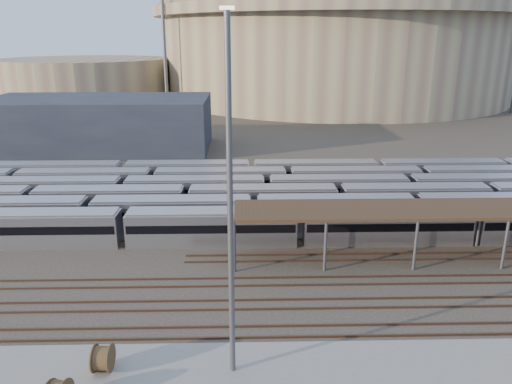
{
  "coord_description": "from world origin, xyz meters",
  "views": [
    {
      "loc": [
        -7.02,
        -41.71,
        21.52
      ],
      "look_at": [
        -5.71,
        12.0,
        4.53
      ],
      "focal_mm": 35.0,
      "sensor_mm": 36.0,
      "label": 1
    }
  ],
  "objects": [
    {
      "name": "ground",
      "position": [
        0.0,
        0.0,
        0.0
      ],
      "size": [
        420.0,
        420.0,
        0.0
      ],
      "primitive_type": "plane",
      "color": "#383026",
      "rests_on": "ground"
    },
    {
      "name": "apron",
      "position": [
        -5.0,
        -15.0,
        0.1
      ],
      "size": [
        50.0,
        9.0,
        0.2
      ],
      "primitive_type": "cube",
      "color": "gray",
      "rests_on": "ground"
    },
    {
      "name": "subway_trains",
      "position": [
        -2.21,
        18.5,
        1.8
      ],
      "size": [
        122.61,
        23.9,
        3.6
      ],
      "color": "#BBBCC1",
      "rests_on": "ground"
    },
    {
      "name": "empty_tracks",
      "position": [
        0.0,
        -5.0,
        0.09
      ],
      "size": [
        170.0,
        9.62,
        0.18
      ],
      "color": "#4C3323",
      "rests_on": "ground"
    },
    {
      "name": "stadium",
      "position": [
        25.0,
        140.0,
        16.47
      ],
      "size": [
        124.0,
        124.0,
        32.5
      ],
      "color": "#968D65",
      "rests_on": "ground"
    },
    {
      "name": "secondary_arena",
      "position": [
        -60.0,
        130.0,
        7.0
      ],
      "size": [
        56.0,
        56.0,
        14.0
      ],
      "primitive_type": "cylinder",
      "color": "#968D65",
      "rests_on": "ground"
    },
    {
      "name": "service_building",
      "position": [
        -35.0,
        55.0,
        5.0
      ],
      "size": [
        42.0,
        20.0,
        10.0
      ],
      "primitive_type": "cube",
      "color": "#1E232D",
      "rests_on": "ground"
    },
    {
      "name": "floodlight_0",
      "position": [
        -30.0,
        110.0,
        20.65
      ],
      "size": [
        4.0,
        1.0,
        38.4
      ],
      "color": "#535358",
      "rests_on": "ground"
    },
    {
      "name": "floodlight_3",
      "position": [
        -10.0,
        160.0,
        20.65
      ],
      "size": [
        4.0,
        1.0,
        38.4
      ],
      "color": "#535358",
      "rests_on": "ground"
    },
    {
      "name": "cable_reel_east",
      "position": [
        -16.45,
        -13.44,
        1.15
      ],
      "size": [
        1.16,
        1.96,
        1.91
      ],
      "primitive_type": "cylinder",
      "rotation": [
        0.0,
        1.57,
        -0.05
      ],
      "color": "brown",
      "rests_on": "apron"
    },
    {
      "name": "yard_light_pole",
      "position": [
        -7.88,
        -13.56,
        11.67
      ],
      "size": [
        0.82,
        0.36,
        22.78
      ],
      "color": "#535358",
      "rests_on": "apron"
    }
  ]
}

